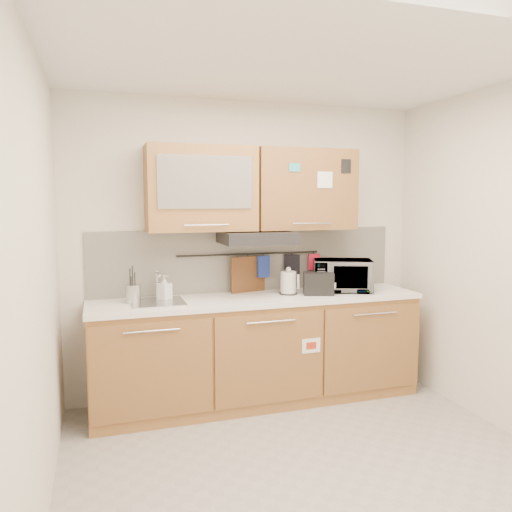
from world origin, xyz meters
TOP-DOWN VIEW (x-y plane):
  - floor at (0.00, 0.00)m, footprint 3.20×3.20m
  - ceiling at (0.00, 0.00)m, footprint 3.20×3.20m
  - wall_back at (0.00, 1.50)m, footprint 3.20×0.00m
  - wall_left at (-1.60, 0.00)m, footprint 0.00×3.00m
  - base_cabinet at (0.00, 1.19)m, footprint 2.80×0.64m
  - countertop at (0.00, 1.19)m, footprint 2.82×0.62m
  - backsplash at (0.00, 1.49)m, footprint 2.80×0.02m
  - upper_cabinets at (-0.00, 1.32)m, footprint 1.82×0.37m
  - range_hood at (0.00, 1.25)m, footprint 0.60×0.46m
  - sink at (-0.85, 1.21)m, footprint 0.42×0.40m
  - utensil_rail at (0.00, 1.45)m, footprint 1.30×0.02m
  - utensil_crock at (-1.03, 1.25)m, footprint 0.14×0.14m
  - kettle at (0.28, 1.23)m, footprint 0.18×0.16m
  - toaster at (0.52, 1.12)m, footprint 0.29×0.23m
  - microwave at (0.81, 1.23)m, footprint 0.60×0.51m
  - soap_bottle at (-0.78, 1.30)m, footprint 0.13×0.13m
  - cutting_board at (-0.02, 1.44)m, footprint 0.33×0.11m
  - oven_mitt at (0.12, 1.44)m, footprint 0.12×0.05m
  - dark_pouch at (0.40, 1.44)m, footprint 0.15×0.09m
  - pot_holder at (0.62, 1.44)m, footprint 0.12×0.03m

SIDE VIEW (x-z plane):
  - floor at x=0.00m, z-range 0.00..0.00m
  - base_cabinet at x=0.00m, z-range -0.03..0.85m
  - countertop at x=0.00m, z-range 0.88..0.92m
  - sink at x=-0.85m, z-range 0.79..1.05m
  - utensil_crock at x=-1.03m, z-range 0.85..1.15m
  - kettle at x=0.28m, z-range 0.89..1.13m
  - toaster at x=0.52m, z-range 0.92..1.12m
  - soap_bottle at x=-0.78m, z-range 0.92..1.13m
  - cutting_board at x=-0.02m, z-range 0.82..1.24m
  - microwave at x=0.81m, z-range 0.92..1.20m
  - dark_pouch at x=0.40m, z-range 1.02..1.24m
  - oven_mitt at x=0.12m, z-range 1.05..1.24m
  - pot_holder at x=0.62m, z-range 1.09..1.24m
  - backsplash at x=0.00m, z-range 0.92..1.48m
  - utensil_rail at x=0.00m, z-range 1.25..1.27m
  - wall_left at x=-1.60m, z-range -0.20..2.80m
  - wall_back at x=0.00m, z-range -0.30..2.90m
  - range_hood at x=0.00m, z-range 1.37..1.47m
  - upper_cabinets at x=0.00m, z-range 1.48..2.18m
  - ceiling at x=0.00m, z-range 2.60..2.60m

